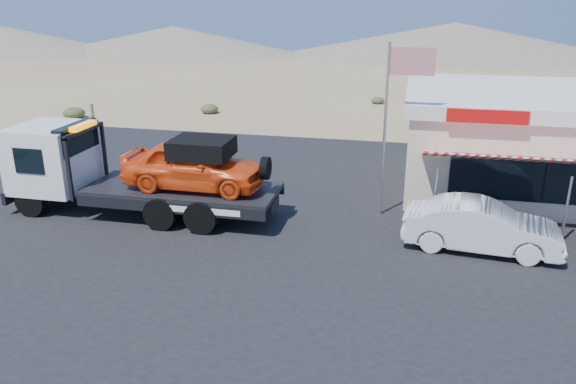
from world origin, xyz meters
name	(u,v)px	position (x,y,z in m)	size (l,w,h in m)	color
ground	(214,256)	(0.00, 0.00, 0.00)	(120.00, 120.00, 0.00)	#8E7050
asphalt_lot	(298,223)	(2.00, 3.00, 0.01)	(32.00, 24.00, 0.02)	black
tow_truck	(135,168)	(-3.82, 2.73, 1.71)	(9.53, 2.83, 3.19)	black
white_sedan	(481,226)	(7.90, 2.18, 0.79)	(1.63, 4.68, 1.54)	silver
jerky_store	(536,139)	(10.50, 8.97, 1.99)	(10.40, 9.97, 3.90)	beige
flagpole	(393,111)	(4.93, 4.50, 3.76)	(1.55, 0.10, 6.00)	#99999E
distant_hills	(290,41)	(-9.77, 55.14, 1.89)	(126.00, 48.00, 4.20)	#726B59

